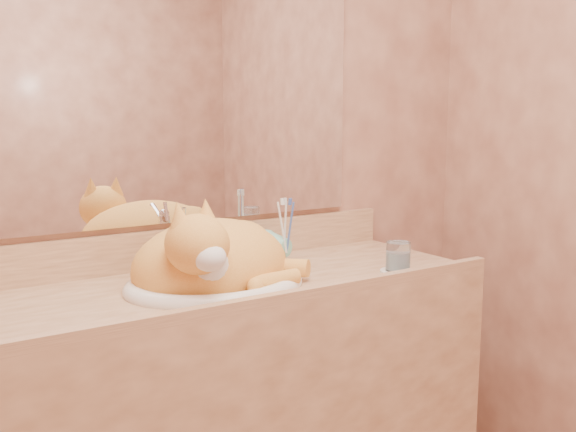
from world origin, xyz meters
TOP-DOWN VIEW (x-y plane):
  - wall_back at (0.00, 1.00)m, footprint 2.40×0.02m
  - vanity_counter at (0.00, 0.72)m, footprint 1.60×0.55m
  - mirror at (0.00, 0.99)m, footprint 1.30×0.02m
  - sink_basin at (0.00, 0.70)m, footprint 0.56×0.49m
  - faucet at (0.00, 0.90)m, footprint 0.08×0.14m
  - cat at (0.00, 0.72)m, footprint 0.53×0.46m
  - soap_dispenser at (0.20, 0.89)m, footprint 0.10×0.10m
  - toothbrush_cup at (0.32, 0.83)m, footprint 0.12×0.12m
  - toothbrushes at (0.32, 0.83)m, footprint 0.03×0.03m
  - saucer at (0.52, 0.54)m, footprint 0.10×0.10m
  - water_glass at (0.52, 0.54)m, footprint 0.07×0.07m

SIDE VIEW (x-z plane):
  - vanity_counter at x=0.00m, z-range 0.00..0.85m
  - saucer at x=0.52m, z-range 0.85..0.86m
  - toothbrush_cup at x=0.32m, z-range 0.85..0.94m
  - water_glass at x=0.52m, z-range 0.86..0.95m
  - sink_basin at x=0.00m, z-range 0.85..1.00m
  - cat at x=0.00m, z-range 0.80..1.06m
  - faucet at x=0.00m, z-range 0.85..1.03m
  - soap_dispenser at x=0.20m, z-range 0.85..1.04m
  - toothbrushes at x=0.32m, z-range 0.87..1.08m
  - wall_back at x=0.00m, z-range 0.00..2.50m
  - mirror at x=0.00m, z-range 0.99..1.79m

